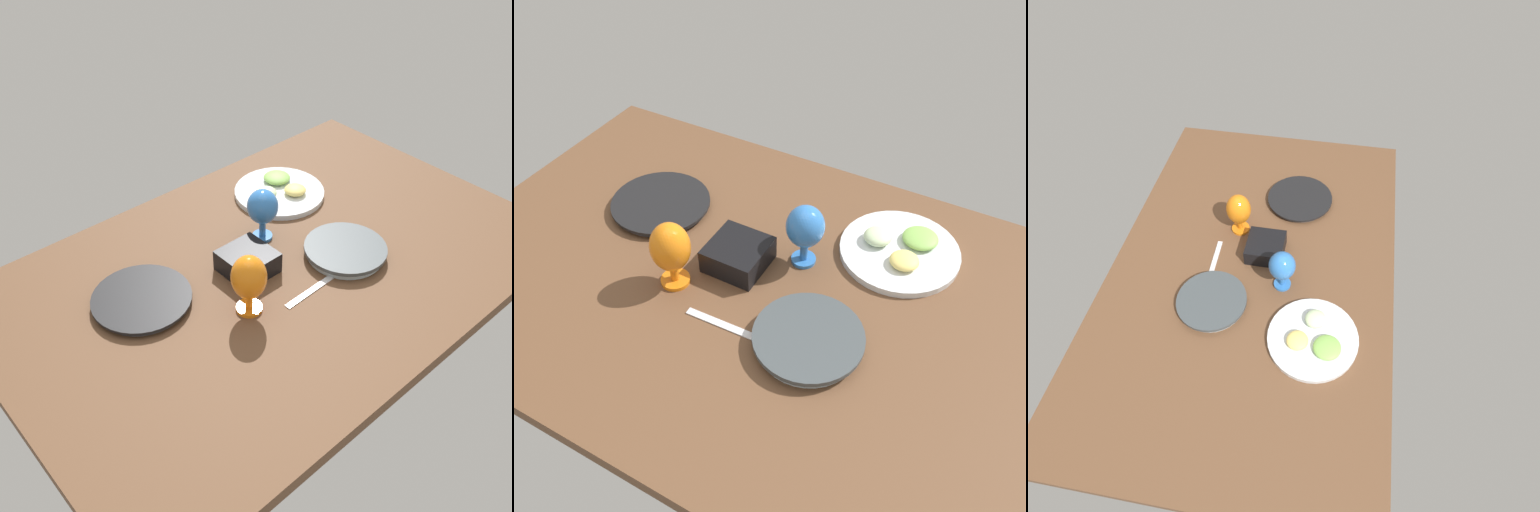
# 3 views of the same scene
# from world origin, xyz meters

# --- Properties ---
(ground_plane) EXTENTS (1.60, 1.04, 0.04)m
(ground_plane) POSITION_xyz_m (0.00, 0.00, -0.02)
(ground_plane) COLOR brown
(dinner_plate_left) EXTENTS (0.24, 0.24, 0.03)m
(dinner_plate_left) POSITION_xyz_m (-0.18, 0.10, 0.02)
(dinner_plate_left) COLOR silver
(dinner_plate_left) RESTS_ON ground_plane
(dinner_plate_right) EXTENTS (0.27, 0.27, 0.02)m
(dinner_plate_right) POSITION_xyz_m (0.38, -0.12, 0.01)
(dinner_plate_right) COLOR #4C4C51
(dinner_plate_right) RESTS_ON ground_plane
(fruit_platter) EXTENTS (0.30, 0.30, 0.05)m
(fruit_platter) POSITION_xyz_m (-0.26, -0.26, 0.01)
(fruit_platter) COLOR silver
(fruit_platter) RESTS_ON ground_plane
(hurricane_glass_orange) EXTENTS (0.09, 0.09, 0.18)m
(hurricane_glass_orange) POSITION_xyz_m (0.18, 0.09, 0.11)
(hurricane_glass_orange) COLOR orange
(hurricane_glass_orange) RESTS_ON ground_plane
(hurricane_glass_blue) EXTENTS (0.09, 0.09, 0.17)m
(hurricane_glass_blue) POSITION_xyz_m (-0.06, -0.12, 0.11)
(hurricane_glass_blue) COLOR #3073C6
(hurricane_glass_blue) RESTS_ON ground_plane
(square_bowl_black) EXTENTS (0.14, 0.14, 0.06)m
(square_bowl_black) POSITION_xyz_m (0.08, -0.04, 0.04)
(square_bowl_black) COLOR black
(square_bowl_black) RESTS_ON ground_plane
(fork_by_left_plate) EXTENTS (0.18, 0.02, 0.01)m
(fork_by_left_plate) POSITION_xyz_m (0.01, 0.15, 0.00)
(fork_by_left_plate) COLOR silver
(fork_by_left_plate) RESTS_ON ground_plane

